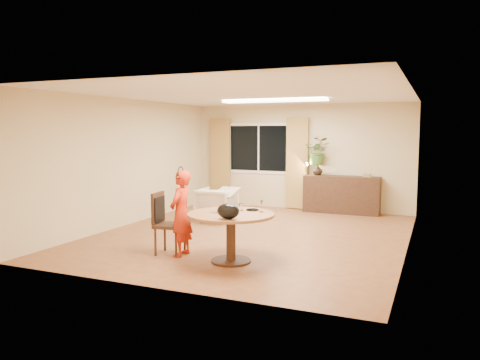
% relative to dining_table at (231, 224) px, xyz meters
% --- Properties ---
extents(floor, '(6.50, 6.50, 0.00)m').
position_rel_dining_table_xyz_m(floor, '(-0.37, 1.81, -0.58)').
color(floor, brown).
rests_on(floor, ground).
extents(ceiling, '(6.50, 6.50, 0.00)m').
position_rel_dining_table_xyz_m(ceiling, '(-0.37, 1.81, 2.02)').
color(ceiling, white).
rests_on(ceiling, wall_back).
extents(wall_back, '(5.50, 0.00, 5.50)m').
position_rel_dining_table_xyz_m(wall_back, '(-0.37, 5.06, 0.72)').
color(wall_back, tan).
rests_on(wall_back, floor).
extents(wall_left, '(0.00, 6.50, 6.50)m').
position_rel_dining_table_xyz_m(wall_left, '(-3.12, 1.81, 0.72)').
color(wall_left, tan).
rests_on(wall_left, floor).
extents(wall_right, '(0.00, 6.50, 6.50)m').
position_rel_dining_table_xyz_m(wall_right, '(2.38, 1.81, 0.72)').
color(wall_right, tan).
rests_on(wall_right, floor).
extents(window, '(1.70, 0.03, 1.30)m').
position_rel_dining_table_xyz_m(window, '(-1.47, 5.05, 0.92)').
color(window, white).
rests_on(window, wall_back).
extents(curtain_left, '(0.55, 0.08, 2.25)m').
position_rel_dining_table_xyz_m(curtain_left, '(-2.52, 4.97, 0.57)').
color(curtain_left, olive).
rests_on(curtain_left, wall_back).
extents(curtain_right, '(0.55, 0.08, 2.25)m').
position_rel_dining_table_xyz_m(curtain_right, '(-0.42, 4.97, 0.57)').
color(curtain_right, olive).
rests_on(curtain_right, wall_back).
extents(ceiling_panel, '(2.20, 0.35, 0.05)m').
position_rel_dining_table_xyz_m(ceiling_panel, '(-0.37, 3.01, 1.99)').
color(ceiling_panel, white).
rests_on(ceiling_panel, ceiling).
extents(dining_table, '(1.29, 1.29, 0.74)m').
position_rel_dining_table_xyz_m(dining_table, '(0.00, 0.00, 0.00)').
color(dining_table, brown).
rests_on(dining_table, floor).
extents(dining_chair, '(0.52, 0.48, 0.98)m').
position_rel_dining_table_xyz_m(dining_chair, '(-1.07, 0.03, -0.09)').
color(dining_chair, black).
rests_on(dining_chair, floor).
extents(child, '(0.50, 0.34, 1.34)m').
position_rel_dining_table_xyz_m(child, '(-0.86, 0.02, 0.09)').
color(child, '#BA0E0F').
rests_on(child, floor).
extents(laptop, '(0.40, 0.30, 0.24)m').
position_rel_dining_table_xyz_m(laptop, '(-0.11, -0.02, 0.28)').
color(laptop, '#B7B7BC').
rests_on(laptop, dining_table).
extents(tumbler, '(0.08, 0.08, 0.10)m').
position_rel_dining_table_xyz_m(tumbler, '(0.05, 0.27, 0.21)').
color(tumbler, white).
rests_on(tumbler, dining_table).
extents(wine_glass, '(0.08, 0.08, 0.18)m').
position_rel_dining_table_xyz_m(wine_glass, '(0.38, 0.26, 0.25)').
color(wine_glass, white).
rests_on(wine_glass, dining_table).
extents(pot_lid, '(0.24, 0.24, 0.03)m').
position_rel_dining_table_xyz_m(pot_lid, '(0.21, 0.35, 0.17)').
color(pot_lid, white).
rests_on(pot_lid, dining_table).
extents(handbag, '(0.35, 0.23, 0.22)m').
position_rel_dining_table_xyz_m(handbag, '(0.15, -0.44, 0.27)').
color(handbag, black).
rests_on(handbag, dining_table).
extents(armchair, '(0.80, 0.82, 0.71)m').
position_rel_dining_table_xyz_m(armchair, '(-1.60, 2.80, -0.22)').
color(armchair, beige).
rests_on(armchair, floor).
extents(throw, '(0.48, 0.57, 0.03)m').
position_rel_dining_table_xyz_m(throw, '(-1.34, 2.75, 0.15)').
color(throw, beige).
rests_on(throw, armchair).
extents(sideboard, '(1.77, 0.43, 0.88)m').
position_rel_dining_table_xyz_m(sideboard, '(0.71, 4.82, -0.14)').
color(sideboard, black).
rests_on(sideboard, floor).
extents(vase, '(0.25, 0.25, 0.25)m').
position_rel_dining_table_xyz_m(vase, '(0.13, 4.82, 0.43)').
color(vase, black).
rests_on(vase, sideboard).
extents(bouquet, '(0.63, 0.56, 0.66)m').
position_rel_dining_table_xyz_m(bouquet, '(0.12, 4.82, 0.88)').
color(bouquet, '#266124').
rests_on(bouquet, vase).
extents(book_stack, '(0.19, 0.15, 0.07)m').
position_rel_dining_table_xyz_m(book_stack, '(1.29, 4.82, 0.34)').
color(book_stack, '#896545').
rests_on(book_stack, sideboard).
extents(desk_lamp, '(0.15, 0.15, 0.34)m').
position_rel_dining_table_xyz_m(desk_lamp, '(-0.12, 4.77, 0.47)').
color(desk_lamp, black).
rests_on(desk_lamp, sideboard).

